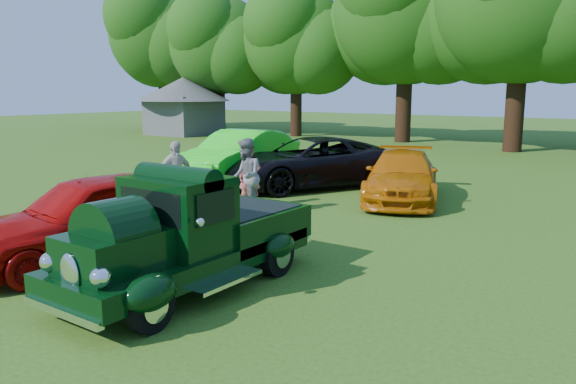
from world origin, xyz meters
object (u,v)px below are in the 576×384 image
Objects in this scene: back_car_lime at (240,156)px; spectator_pink at (250,177)px; hero_pickup at (190,239)px; back_car_black at (310,162)px; spectator_white at (175,175)px; gazebo at (184,99)px; red_convertible at (94,216)px; back_car_orange at (402,176)px; spectator_grey at (246,177)px.

back_car_lime reaches higher than spectator_pink.
hero_pickup is 0.80× the size of back_car_black.
gazebo is (-17.90, 17.79, 1.52)m from spectator_white.
red_convertible reaches higher than back_car_orange.
red_convertible is 2.97× the size of spectator_pink.
red_convertible is at bearing -54.65° from back_car_black.
hero_pickup is 2.40× the size of spectator_grey.
hero_pickup is 0.97× the size of red_convertible.
spectator_grey is at bearing -55.55° from spectator_white.
spectator_pink is at bearing -52.64° from back_car_lime.
spectator_white is at bearing -169.66° from spectator_pink.
back_car_black is at bearing -34.50° from gazebo.
gazebo reaches higher than spectator_grey.
back_car_lime is 0.92× the size of back_car_black.
hero_pickup reaches higher than red_convertible.
hero_pickup is 5.98m from spectator_white.
spectator_grey is (3.37, -3.78, 0.08)m from back_car_lime.
red_convertible is at bearing -41.13° from spectator_grey.
spectator_white is at bearing 138.55° from hero_pickup.
spectator_grey is (0.51, -0.78, 0.16)m from spectator_pink.
back_car_black reaches higher than spectator_pink.
red_convertible is at bearing -126.26° from back_car_orange.
hero_pickup is at bearing -44.17° from gazebo.
back_car_orange is 6.18m from spectator_white.
red_convertible reaches higher than back_car_black.
hero_pickup reaches higher than back_car_black.
gazebo is at bearing 174.03° from back_car_black.
back_car_orange is at bearing 11.95° from spectator_pink.
red_convertible is at bearing -73.11° from back_car_lime.
spectator_pink is (0.37, -3.45, -0.00)m from back_car_black.
gazebo is at bearing 135.83° from hero_pickup.
back_car_lime is at bearing 35.97° from spectator_white.
back_car_black is at bearing 148.58° from spectator_grey.
back_car_orange is 2.65× the size of spectator_white.
red_convertible is 0.73× the size of gazebo.
gazebo reaches higher than red_convertible.
gazebo reaches higher than back_car_lime.
hero_pickup is 5.25m from spectator_grey.
spectator_pink is (-0.67, 5.27, -0.01)m from red_convertible.
back_car_black is at bearing 107.09° from red_convertible.
back_car_black is (2.48, 0.45, -0.07)m from back_car_lime.
hero_pickup is at bearing -94.61° from spectator_pink.
spectator_grey reaches higher than back_car_black.
gazebo is (-16.39, 13.43, 1.54)m from back_car_lime.
hero_pickup is 0.97× the size of back_car_orange.
spectator_grey is 26.24m from gazebo.
gazebo is (-22.15, 13.30, 1.72)m from back_car_orange.
back_car_lime is at bearing -39.32° from gazebo.
spectator_pink is at bearing -27.66° from spectator_white.
back_car_lime is 2.53m from back_car_black.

